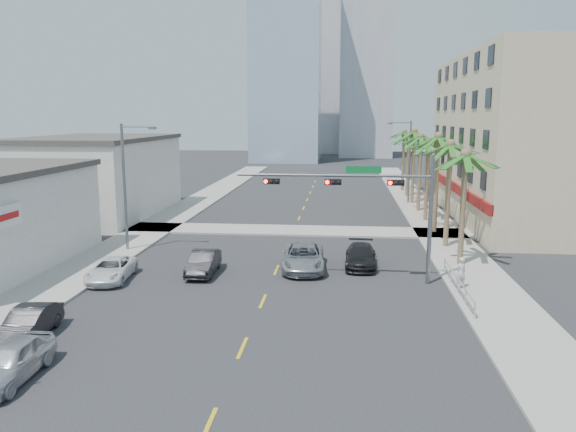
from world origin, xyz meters
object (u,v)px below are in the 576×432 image
Objects in this scene: car_parked_near at (10,361)px; car_parked_mid at (29,323)px; car_lane_left at (203,263)px; car_parked_far at (111,270)px; traffic_signal_mast at (373,196)px; car_lane_right at (361,256)px; car_lane_center at (304,258)px; pedestrian at (461,273)px.

car_parked_near reaches higher than car_parked_mid.
car_lane_left is (5.07, 10.59, 0.03)m from car_parked_mid.
car_parked_mid is 0.88× the size of car_parked_far.
car_parked_far is (0.00, 8.77, -0.03)m from car_parked_mid.
traffic_signal_mast reaches higher than car_parked_near.
car_lane_right is at bearing 37.69° from car_parked_mid.
car_parked_mid is at bearing -136.28° from car_lane_right.
car_lane_left is 0.90× the size of car_lane_right.
car_lane_center is 3.17× the size of pedestrian.
car_parked_far is at bearing -23.58° from pedestrian.
traffic_signal_mast is at bearing 28.39° from car_parked_mid.
car_parked_near is 0.94× the size of car_parked_far.
car_parked_near is at bearing -105.95° from car_lane_left.
pedestrian reaches higher than car_lane_center.
pedestrian is (4.81, -1.08, -4.04)m from traffic_signal_mast.
car_lane_left is at bearing -162.80° from car_lane_right.
car_lane_left is (-10.12, 0.79, -4.36)m from traffic_signal_mast.
car_lane_center reaches higher than car_lane_right.
car_parked_far is 0.83× the size of car_lane_center.
traffic_signal_mast reaches higher than pedestrian.
pedestrian reaches higher than car_lane_left.
car_lane_left is 9.97m from car_lane_right.
car_lane_right is at bearing -63.97° from pedestrian.
car_lane_left reaches higher than car_parked_far.
car_lane_right is 7.02m from pedestrian.
car_lane_center is (11.08, 12.19, 0.10)m from car_parked_mid.
car_lane_right is (9.60, 2.69, -0.01)m from car_lane_left.
traffic_signal_mast is 18.60m from car_parked_mid.
car_parked_mid is at bearing -95.87° from car_parked_far.
pedestrian reaches higher than car_parked_mid.
car_parked_mid is 16.47m from car_lane_center.
car_parked_far is 5.38m from car_lane_left.
traffic_signal_mast is at bearing -6.39° from car_lane_left.
pedestrian is at bearing -38.95° from car_lane_right.
traffic_signal_mast reaches higher than car_lane_left.
traffic_signal_mast is 19.78m from car_parked_near.
car_lane_right is at bearing 98.48° from traffic_signal_mast.
car_lane_center is at bearing 57.84° from car_parked_near.
car_lane_center is (11.08, 3.42, 0.13)m from car_parked_far.
pedestrian is at bearing -6.00° from car_parked_far.
car_parked_mid is (-15.18, -9.81, -4.39)m from traffic_signal_mast.
traffic_signal_mast is at bearing -36.13° from pedestrian.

